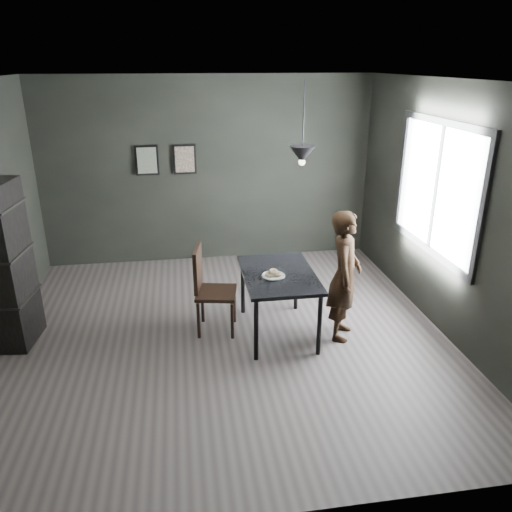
{
  "coord_description": "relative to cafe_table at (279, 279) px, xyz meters",
  "views": [
    {
      "loc": [
        -0.44,
        -5.03,
        2.98
      ],
      "look_at": [
        0.35,
        0.05,
        0.95
      ],
      "focal_mm": 35.0,
      "sensor_mm": 36.0,
      "label": 1
    }
  ],
  "objects": [
    {
      "name": "ground",
      "position": [
        -0.6,
        0.0,
        -0.67
      ],
      "size": [
        5.0,
        5.0,
        0.0
      ],
      "primitive_type": "plane",
      "color": "#3D3634",
      "rests_on": "ground"
    },
    {
      "name": "back_wall",
      "position": [
        -0.6,
        2.5,
        0.73
      ],
      "size": [
        5.0,
        0.1,
        2.8
      ],
      "primitive_type": "cube",
      "color": "black",
      "rests_on": "ground"
    },
    {
      "name": "ceiling",
      "position": [
        -0.6,
        0.0,
        2.13
      ],
      "size": [
        5.0,
        5.0,
        0.02
      ],
      "color": "silver",
      "rests_on": "ground"
    },
    {
      "name": "window_assembly",
      "position": [
        1.87,
        0.2,
        0.93
      ],
      "size": [
        0.04,
        1.96,
        1.56
      ],
      "color": "white",
      "rests_on": "ground"
    },
    {
      "name": "cafe_table",
      "position": [
        0.0,
        0.0,
        0.0
      ],
      "size": [
        0.8,
        1.2,
        0.75
      ],
      "color": "black",
      "rests_on": "ground"
    },
    {
      "name": "white_plate",
      "position": [
        -0.08,
        -0.1,
        0.08
      ],
      "size": [
        0.23,
        0.23,
        0.01
      ],
      "primitive_type": "cylinder",
      "color": "white",
      "rests_on": "cafe_table"
    },
    {
      "name": "donut_pile",
      "position": [
        -0.08,
        -0.1,
        0.12
      ],
      "size": [
        0.19,
        0.14,
        0.08
      ],
      "rotation": [
        0.0,
        0.0,
        0.0
      ],
      "color": "beige",
      "rests_on": "white_plate"
    },
    {
      "name": "woman",
      "position": [
        0.71,
        -0.18,
        0.08
      ],
      "size": [
        0.54,
        0.64,
        1.49
      ],
      "primitive_type": "imported",
      "rotation": [
        0.0,
        0.0,
        1.17
      ],
      "color": "black",
      "rests_on": "ground"
    },
    {
      "name": "wood_chair",
      "position": [
        -0.79,
        0.17,
        -0.08
      ],
      "size": [
        0.52,
        0.52,
        1.03
      ],
      "rotation": [
        0.0,
        0.0,
        -0.18
      ],
      "color": "black",
      "rests_on": "ground"
    },
    {
      "name": "shelf_unit",
      "position": [
        -2.92,
        0.25,
        0.25
      ],
      "size": [
        0.41,
        0.65,
        1.84
      ],
      "primitive_type": "cube",
      "rotation": [
        0.0,
        0.0,
        -0.11
      ],
      "color": "black",
      "rests_on": "ground"
    },
    {
      "name": "pendant_lamp",
      "position": [
        0.25,
        0.1,
        1.38
      ],
      "size": [
        0.28,
        0.28,
        0.86
      ],
      "color": "black",
      "rests_on": "ground"
    },
    {
      "name": "framed_print_left",
      "position": [
        -1.5,
        2.47,
        0.93
      ],
      "size": [
        0.34,
        0.04,
        0.44
      ],
      "color": "black",
      "rests_on": "ground"
    },
    {
      "name": "framed_print_right",
      "position": [
        -0.95,
        2.47,
        0.93
      ],
      "size": [
        0.34,
        0.04,
        0.44
      ],
      "color": "black",
      "rests_on": "ground"
    }
  ]
}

